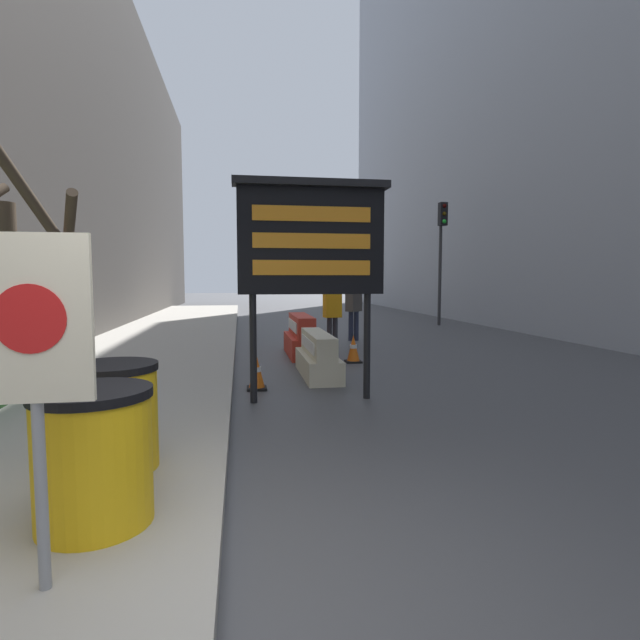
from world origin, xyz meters
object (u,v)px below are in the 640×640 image
Objects in this scene: barrel_drum_middle at (113,416)px; pedestrian_worker at (332,311)px; traffic_cone_near at (257,373)px; traffic_light_near_curb at (254,232)px; traffic_light_far_side at (442,238)px; warning_sign at (33,347)px; jersey_barrier_red_striped at (301,338)px; message_board at (311,240)px; traffic_cone_far at (353,349)px; barrel_drum_foreground at (94,456)px; traffic_cone_mid at (311,336)px; pedestrian_passerby at (354,305)px; jersey_barrier_cream at (318,357)px.

pedestrian_worker reaches higher than barrel_drum_middle.
barrel_drum_middle is 3.76m from traffic_cone_near.
pedestrian_worker is (1.84, -3.48, -2.25)m from traffic_light_near_curb.
traffic_cone_near is 0.12× the size of traffic_light_far_side.
traffic_light_near_curb is at bearing 83.68° from warning_sign.
jersey_barrier_red_striped is 0.45× the size of traffic_light_near_curb.
barrel_drum_middle is 1.61× the size of traffic_cone_near.
message_board reaches higher than traffic_cone_far.
barrel_drum_foreground is 9.68m from traffic_cone_mid.
message_board is 7.18m from pedestrian_passerby.
traffic_cone_mid is (0.42, 3.86, -0.06)m from jersey_barrier_cream.
traffic_light_far_side is (5.62, 5.07, 2.98)m from traffic_cone_mid.
traffic_light_near_curb reaches higher than traffic_cone_mid.
traffic_cone_far is (0.53, -2.54, 0.00)m from traffic_cone_mid.
traffic_cone_far is (3.39, 5.76, -0.32)m from barrel_drum_middle.
traffic_cone_mid reaches higher than traffic_cone_near.
jersey_barrier_red_striped is 1.48m from traffic_cone_far.
barrel_drum_middle is 0.52× the size of pedestrian_passerby.
traffic_light_near_curb is at bearing 97.59° from jersey_barrier_cream.
barrel_drum_foreground is 0.44× the size of jersey_barrier_red_striped.
barrel_drum_foreground reaches higher than traffic_cone_near.
barrel_drum_foreground is 11.16m from pedestrian_passerby.
jersey_barrier_cream is at bearing -96.22° from traffic_cone_mid.
barrel_drum_middle is at bearing -120.46° from traffic_cone_far.
traffic_light_near_curb reaches higher than pedestrian_passerby.
barrel_drum_middle is at bearing -109.47° from jersey_barrier_red_striped.
pedestrian_worker reaches higher than traffic_cone_far.
traffic_cone_near is at bearing -107.85° from traffic_cone_mid.
message_board is 6.04m from traffic_cone_mid.
jersey_barrier_cream is at bearing -82.41° from traffic_light_near_curb.
pedestrian_worker is at bearing 71.10° from warning_sign.
message_board reaches higher than pedestrian_passerby.
message_board is 1.93× the size of pedestrian_worker.
traffic_light_near_curb reaches higher than traffic_cone_far.
barrel_drum_foreground is 1.53× the size of traffic_cone_far.
jersey_barrier_cream is at bearing -150.82° from pedestrian_passerby.
traffic_cone_near is at bearing 54.15° from pedestrian_worker.
traffic_light_near_curb is at bearing 88.59° from traffic_cone_near.
traffic_light_near_curb is (0.20, 7.91, 2.93)m from traffic_cone_near.
pedestrian_worker is at bearing -36.93° from traffic_cone_mid.
traffic_cone_mid is at bearing -48.08° from pedestrian_worker.
traffic_cone_far is (3.27, 6.74, -0.32)m from barrel_drum_foreground.
jersey_barrier_cream is 3.62× the size of traffic_cone_near.
traffic_cone_far is at bearing 79.98° from pedestrian_worker.
warning_sign reaches higher than jersey_barrier_red_striped.
traffic_light_near_curb is at bearing 93.62° from message_board.
pedestrian_worker reaches higher than barrel_drum_foreground.
jersey_barrier_red_striped is at bearing -132.91° from traffic_light_far_side.
jersey_barrier_red_striped is 1.49m from pedestrian_worker.
message_board is 8.82m from traffic_light_near_curb.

